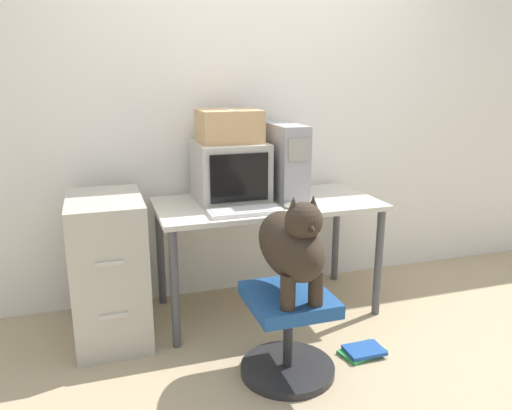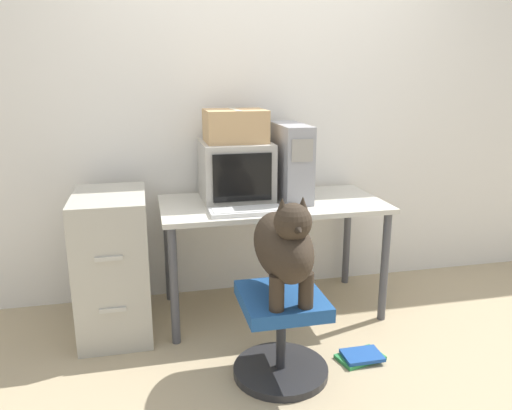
% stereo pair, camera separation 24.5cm
% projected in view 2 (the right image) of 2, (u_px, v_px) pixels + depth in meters
% --- Properties ---
extents(ground_plane, '(12.00, 12.00, 0.00)m').
position_uv_depth(ground_plane, '(286.00, 334.00, 3.00)').
color(ground_plane, tan).
extents(wall_back, '(8.00, 0.05, 2.60)m').
position_uv_depth(wall_back, '(258.00, 107.00, 3.38)').
color(wall_back, white).
rests_on(wall_back, ground_plane).
extents(desk, '(1.40, 0.69, 0.74)m').
position_uv_depth(desk, '(272.00, 215.00, 3.16)').
color(desk, beige).
rests_on(desk, ground_plane).
extents(crt_monitor, '(0.43, 0.44, 0.37)m').
position_uv_depth(crt_monitor, '(236.00, 171.00, 3.16)').
color(crt_monitor, '#B7B2A8').
rests_on(crt_monitor, desk).
extents(pc_tower, '(0.17, 0.48, 0.48)m').
position_uv_depth(pc_tower, '(290.00, 162.00, 3.17)').
color(pc_tower, '#99999E').
rests_on(pc_tower, desk).
extents(keyboard, '(0.43, 0.17, 0.03)m').
position_uv_depth(keyboard, '(246.00, 211.00, 2.88)').
color(keyboard, silver).
rests_on(keyboard, desk).
extents(computer_mouse, '(0.07, 0.04, 0.04)m').
position_uv_depth(computer_mouse, '(292.00, 206.00, 2.96)').
color(computer_mouse, beige).
rests_on(computer_mouse, desk).
extents(office_chair, '(0.49, 0.49, 0.45)m').
position_uv_depth(office_chair, '(281.00, 332.00, 2.55)').
color(office_chair, '#262628').
rests_on(office_chair, ground_plane).
extents(dog, '(0.26, 0.58, 0.54)m').
position_uv_depth(dog, '(284.00, 245.00, 2.40)').
color(dog, '#33281E').
rests_on(dog, office_chair).
extents(filing_cabinet, '(0.41, 0.63, 0.85)m').
position_uv_depth(filing_cabinet, '(114.00, 264.00, 2.96)').
color(filing_cabinet, '#B7B2A3').
rests_on(filing_cabinet, ground_plane).
extents(cardboard_box, '(0.37, 0.31, 0.20)m').
position_uv_depth(cardboard_box, '(235.00, 126.00, 3.09)').
color(cardboard_box, tan).
rests_on(cardboard_box, crt_monitor).
extents(book_stack_floor, '(0.28, 0.20, 0.04)m').
position_uv_depth(book_stack_floor, '(361.00, 356.00, 2.73)').
color(book_stack_floor, '#2D8C47').
rests_on(book_stack_floor, ground_plane).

